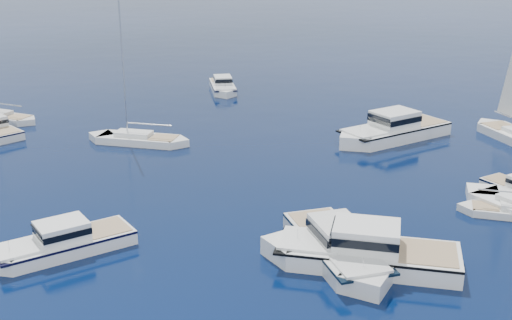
{
  "coord_description": "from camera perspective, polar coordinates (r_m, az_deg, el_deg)",
  "views": [
    {
      "loc": [
        13.32,
        -20.34,
        18.15
      ],
      "look_at": [
        2.09,
        24.6,
        2.2
      ],
      "focal_mm": 45.67,
      "sensor_mm": 36.0,
      "label": 1
    }
  ],
  "objects": [
    {
      "name": "sailboat_far_l",
      "position": [
        72.86,
        -21.42,
        3.24
      ],
      "size": [
        9.82,
        4.05,
        14.02
      ],
      "primitive_type": null,
      "rotation": [
        0.0,
        0.0,
        1.4
      ],
      "color": "silver",
      "rests_on": "ground"
    },
    {
      "name": "motor_cruiser_horizon",
      "position": [
        81.14,
        -2.91,
        6.05
      ],
      "size": [
        6.06,
        9.37,
        2.37
      ],
      "primitive_type": null,
      "rotation": [
        0.0,
        0.0,
        3.54
      ],
      "color": "white",
      "rests_on": "ground"
    },
    {
      "name": "sailboat_mid_l",
      "position": [
        61.33,
        -10.26,
        1.48
      ],
      "size": [
        10.45,
        2.77,
        15.34
      ],
      "primitive_type": null,
      "rotation": [
        0.0,
        0.0,
        1.58
      ],
      "color": "white",
      "rests_on": "ground"
    },
    {
      "name": "motor_cruiser_right",
      "position": [
        39.47,
        7.15,
        -8.54
      ],
      "size": [
        8.69,
        11.39,
        2.94
      ],
      "primitive_type": null,
      "rotation": [
        0.0,
        0.0,
        3.68
      ],
      "color": "silver",
      "rests_on": "ground"
    },
    {
      "name": "motor_cruiser_left",
      "position": [
        41.5,
        -16.7,
        -7.81
      ],
      "size": [
        8.76,
        9.21,
        2.56
      ],
      "primitive_type": null,
      "rotation": [
        0.0,
        0.0,
        2.4
      ],
      "color": "white",
      "rests_on": "ground"
    },
    {
      "name": "motor_cruiser_distant",
      "position": [
        62.81,
        11.74,
        1.8
      ],
      "size": [
        11.98,
        12.38,
        3.46
      ],
      "primitive_type": null,
      "rotation": [
        0.0,
        0.0,
        2.39
      ],
      "color": "white",
      "rests_on": "ground"
    },
    {
      "name": "motor_cruiser_centre",
      "position": [
        39.0,
        9.13,
        -9.0
      ],
      "size": [
        12.57,
        4.14,
        3.27
      ],
      "primitive_type": null,
      "rotation": [
        0.0,
        0.0,
        1.6
      ],
      "color": "white",
      "rests_on": "ground"
    }
  ]
}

